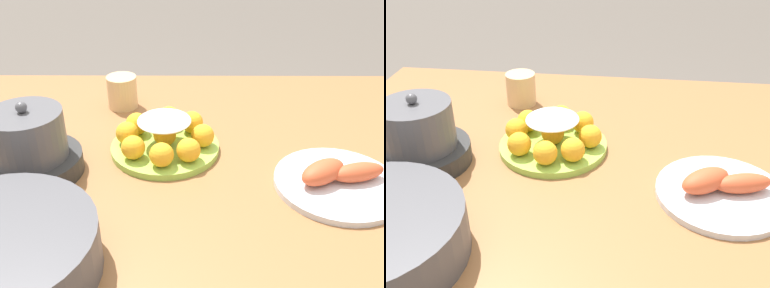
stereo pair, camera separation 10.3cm
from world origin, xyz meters
TOP-DOWN VIEW (x-y plane):
  - dining_table at (0.00, 0.00)m, footprint 1.48×1.09m
  - cake_plate at (0.13, -0.07)m, footprint 0.26×0.26m
  - seafood_platter at (-0.24, 0.07)m, footprint 0.27×0.27m
  - cup_near at (0.26, -0.31)m, footprint 0.08×0.08m
  - warming_pot at (0.42, 0.02)m, footprint 0.22×0.22m

SIDE VIEW (x-z plane):
  - dining_table at x=0.00m, z-range 0.28..0.99m
  - seafood_platter at x=-0.24m, z-range 0.70..0.76m
  - cake_plate at x=0.13m, z-range 0.70..0.79m
  - cup_near at x=0.26m, z-range 0.71..0.80m
  - warming_pot at x=0.42m, z-range 0.69..0.86m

